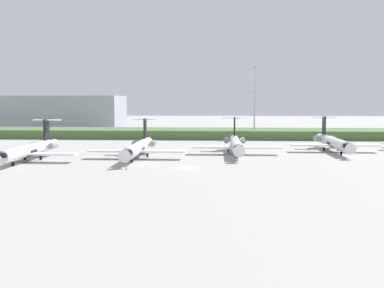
% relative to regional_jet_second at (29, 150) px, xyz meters
% --- Properties ---
extents(ground_plane, '(500.00, 500.00, 0.00)m').
position_rel_regional_jet_second_xyz_m(ground_plane, '(36.43, 22.20, -2.54)').
color(ground_plane, '#9E9B96').
extents(grass_berm, '(320.00, 20.00, 3.12)m').
position_rel_regional_jet_second_xyz_m(grass_berm, '(36.43, 62.44, -0.98)').
color(grass_berm, '#4C6B38').
rests_on(grass_berm, ground).
extents(regional_jet_second, '(22.81, 31.00, 9.00)m').
position_rel_regional_jet_second_xyz_m(regional_jet_second, '(0.00, 0.00, 0.00)').
color(regional_jet_second, white).
rests_on(regional_jet_second, ground).
extents(regional_jet_third, '(22.81, 31.00, 9.00)m').
position_rel_regional_jet_second_xyz_m(regional_jet_third, '(23.78, 6.44, 0.00)').
color(regional_jet_third, white).
rests_on(regional_jet_third, ground).
extents(regional_jet_fourth, '(22.81, 31.00, 9.00)m').
position_rel_regional_jet_second_xyz_m(regional_jet_fourth, '(47.44, 15.88, 0.00)').
color(regional_jet_fourth, white).
rests_on(regional_jet_fourth, ground).
extents(regional_jet_fifth, '(22.81, 31.00, 9.00)m').
position_rel_regional_jet_second_xyz_m(regional_jet_fifth, '(73.71, 22.43, 0.00)').
color(regional_jet_fifth, white).
rests_on(regional_jet_fifth, ground).
extents(antenna_mast, '(4.40, 0.50, 25.57)m').
position_rel_regional_jet_second_xyz_m(antenna_mast, '(55.85, 60.05, 8.03)').
color(antenna_mast, '#B2B2B7').
rests_on(antenna_mast, ground).
extents(distant_hangar, '(53.59, 25.07, 15.52)m').
position_rel_regional_jet_second_xyz_m(distant_hangar, '(-27.52, 98.62, 5.22)').
color(distant_hangar, '#9EA3AD').
rests_on(distant_hangar, ground).
extents(safety_cone_front_marker, '(0.44, 0.44, 0.55)m').
position_rel_regional_jet_second_xyz_m(safety_cone_front_marker, '(21.22, -11.76, -2.26)').
color(safety_cone_front_marker, orange).
rests_on(safety_cone_front_marker, ground).
extents(safety_cone_mid_marker, '(0.44, 0.44, 0.55)m').
position_rel_regional_jet_second_xyz_m(safety_cone_mid_marker, '(24.56, -11.14, -2.26)').
color(safety_cone_mid_marker, orange).
rests_on(safety_cone_mid_marker, ground).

